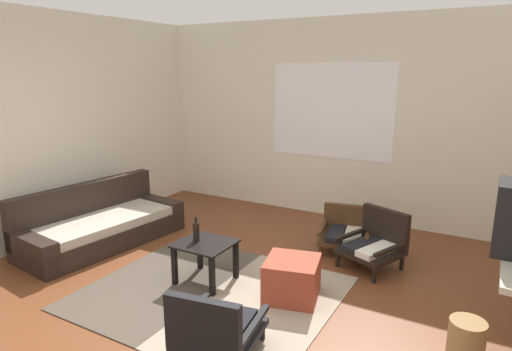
% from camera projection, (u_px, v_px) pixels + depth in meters
% --- Properties ---
extents(ground_plane, '(7.80, 7.80, 0.00)m').
position_uv_depth(ground_plane, '(202.00, 313.00, 3.72)').
color(ground_plane, brown).
extents(far_wall_with_window, '(5.60, 0.13, 2.70)m').
position_uv_depth(far_wall_with_window, '(332.00, 120.00, 5.99)').
color(far_wall_with_window, silver).
rests_on(far_wall_with_window, ground).
extents(side_wall_left, '(0.12, 6.60, 2.70)m').
position_uv_depth(side_wall_left, '(23.00, 131.00, 4.92)').
color(side_wall_left, silver).
rests_on(side_wall_left, ground).
extents(area_rug, '(2.21, 1.93, 0.01)m').
position_uv_depth(area_rug, '(211.00, 293.00, 4.05)').
color(area_rug, '#4C4238').
rests_on(area_rug, ground).
extents(couch, '(1.00, 1.96, 0.69)m').
position_uv_depth(couch, '(100.00, 226.00, 5.19)').
color(couch, black).
rests_on(couch, ground).
extents(coffee_table, '(0.52, 0.48, 0.41)m').
position_uv_depth(coffee_table, '(205.00, 251.00, 4.20)').
color(coffee_table, black).
rests_on(coffee_table, ground).
extents(armchair_by_window, '(0.65, 0.65, 0.48)m').
position_uv_depth(armchair_by_window, '(345.00, 231.00, 5.01)').
color(armchair_by_window, '#472D19').
rests_on(armchair_by_window, ground).
extents(armchair_striped_foreground, '(0.63, 0.68, 0.58)m').
position_uv_depth(armchair_striped_foreground, '(215.00, 330.00, 3.06)').
color(armchair_striped_foreground, black).
rests_on(armchair_striped_foreground, ground).
extents(armchair_corner, '(0.71, 0.71, 0.60)m').
position_uv_depth(armchair_corner, '(375.00, 242.00, 4.55)').
color(armchair_corner, black).
rests_on(armchair_corner, ground).
extents(ottoman_orange, '(0.56, 0.56, 0.37)m').
position_uv_depth(ottoman_orange, '(292.00, 279.00, 3.92)').
color(ottoman_orange, '#993D28').
rests_on(ottoman_orange, ground).
extents(glass_bottle, '(0.06, 0.06, 0.24)m').
position_uv_depth(glass_bottle, '(196.00, 231.00, 4.20)').
color(glass_bottle, black).
rests_on(glass_bottle, coffee_table).
extents(wicker_basket, '(0.26, 0.26, 0.28)m').
position_uv_depth(wicker_basket, '(466.00, 339.00, 3.13)').
color(wicker_basket, '#9E7A4C').
rests_on(wicker_basket, ground).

